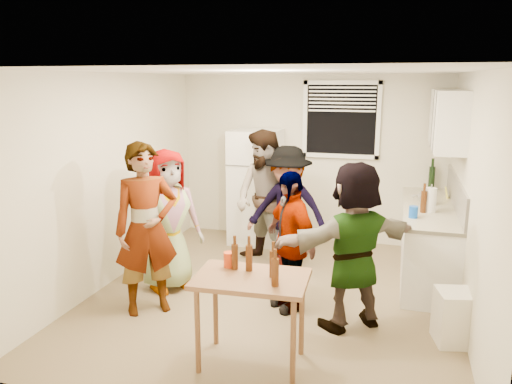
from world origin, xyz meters
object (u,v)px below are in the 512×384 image
(guest_stripe, at_px, (150,310))
(refrigerator, at_px, (256,187))
(guest_orange, at_px, (350,325))
(beer_bottle_counter, at_px, (423,212))
(serving_table, at_px, (251,363))
(beer_bottle_table, at_px, (235,269))
(blue_cup, at_px, (413,218))
(guest_grey, at_px, (171,287))
(kettle, at_px, (426,204))
(guest_back_right, at_px, (287,271))
(red_cup, at_px, (229,267))
(trash_bin, at_px, (455,318))
(guest_black, at_px, (289,307))
(guest_back_left, at_px, (264,264))
(wine_bottle, at_px, (431,190))

(guest_stripe, bearing_deg, refrigerator, 41.41)
(guest_orange, bearing_deg, beer_bottle_counter, -156.22)
(serving_table, distance_m, beer_bottle_table, 0.83)
(blue_cup, xyz_separation_m, guest_grey, (-2.72, -0.63, -0.90))
(kettle, height_order, guest_stripe, kettle)
(refrigerator, xyz_separation_m, guest_grey, (-0.48, -1.98, -0.85))
(guest_back_right, distance_m, guest_orange, 1.56)
(blue_cup, height_order, guest_orange, blue_cup)
(blue_cup, height_order, red_cup, blue_cup)
(beer_bottle_counter, relative_size, serving_table, 0.27)
(trash_bin, bearing_deg, guest_black, 169.62)
(serving_table, height_order, guest_orange, serving_table)
(guest_stripe, bearing_deg, beer_bottle_table, -64.98)
(beer_bottle_counter, bearing_deg, guest_orange, -118.07)
(guest_stripe, bearing_deg, guest_back_right, 13.07)
(guest_orange, bearing_deg, serving_table, 12.73)
(blue_cup, height_order, trash_bin, blue_cup)
(refrigerator, bearing_deg, kettle, -14.83)
(kettle, distance_m, guest_back_left, 2.22)
(kettle, bearing_deg, trash_bin, -81.67)
(wine_bottle, bearing_deg, guest_stripe, -135.94)
(kettle, distance_m, wine_bottle, 0.88)
(guest_stripe, bearing_deg, guest_black, -20.40)
(blue_cup, distance_m, guest_stripe, 3.07)
(serving_table, xyz_separation_m, guest_stripe, (-1.34, 0.68, 0.00))
(refrigerator, bearing_deg, beer_bottle_counter, -24.58)
(kettle, xyz_separation_m, guest_grey, (-2.88, -1.34, -0.90))
(wine_bottle, distance_m, blue_cup, 1.61)
(kettle, relative_size, guest_stripe, 0.14)
(guest_back_right, bearing_deg, beer_bottle_table, -87.23)
(refrigerator, relative_size, wine_bottle, 5.07)
(blue_cup, height_order, guest_stripe, blue_cup)
(refrigerator, relative_size, blue_cup, 12.81)
(beer_bottle_counter, relative_size, guest_orange, 0.15)
(wine_bottle, height_order, guest_back_right, wine_bottle)
(trash_bin, distance_m, serving_table, 1.94)
(guest_orange, bearing_deg, wine_bottle, -145.90)
(guest_stripe, distance_m, guest_orange, 2.12)
(beer_bottle_table, xyz_separation_m, guest_stripe, (-1.15, 0.56, -0.80))
(guest_grey, distance_m, guest_orange, 2.19)
(blue_cup, relative_size, serving_table, 0.14)
(kettle, height_order, beer_bottle_table, kettle)
(refrigerator, height_order, wine_bottle, refrigerator)
(wine_bottle, bearing_deg, guest_back_right, -143.06)
(blue_cup, xyz_separation_m, red_cup, (-1.57, -1.76, -0.10))
(refrigerator, height_order, guest_grey, refrigerator)
(beer_bottle_counter, height_order, guest_stripe, beer_bottle_counter)
(guest_black, bearing_deg, beer_bottle_table, -56.50)
(serving_table, xyz_separation_m, beer_bottle_table, (-0.19, 0.13, 0.80))
(red_cup, bearing_deg, wine_bottle, 61.24)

